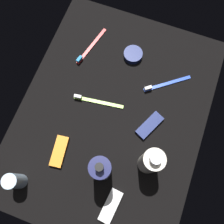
{
  "coord_description": "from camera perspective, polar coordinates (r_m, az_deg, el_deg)",
  "views": [
    {
      "loc": [
        -21.59,
        -7.98,
        82.92
      ],
      "look_at": [
        0.0,
        0.0,
        3.0
      ],
      "focal_mm": 39.18,
      "sensor_mm": 36.0,
      "label": 1
    }
  ],
  "objects": [
    {
      "name": "toothbrush_red",
      "position": [
        0.96,
        -5.21,
        14.71
      ],
      "size": [
        17.73,
        5.67,
        2.1
      ],
      "color": "red",
      "rests_on": "ground_plane"
    },
    {
      "name": "lotion_bottle",
      "position": [
        0.73,
        -2.54,
        -13.24
      ],
      "size": [
        6.1,
        6.1,
        21.76
      ],
      "color": "#1B1E4D",
      "rests_on": "ground_plane"
    },
    {
      "name": "snack_bar_navy",
      "position": [
        0.85,
        8.74,
        -3.09
      ],
      "size": [
        11.11,
        8.05,
        1.5
      ],
      "primitive_type": "cube",
      "rotation": [
        0.0,
        0.0,
        -0.44
      ],
      "color": "navy",
      "rests_on": "ground_plane"
    },
    {
      "name": "deodorant_stick",
      "position": [
        0.84,
        -21.68,
        -14.79
      ],
      "size": [
        4.63,
        4.63,
        9.81
      ],
      "primitive_type": "cylinder",
      "color": "silver",
      "rests_on": "ground_plane"
    },
    {
      "name": "ground_plane",
      "position": [
        0.87,
        0.0,
        -0.66
      ],
      "size": [
        84.0,
        64.0,
        1.2
      ],
      "primitive_type": "cube",
      "color": "black"
    },
    {
      "name": "snack_bar_orange",
      "position": [
        0.85,
        -12.18,
        -8.97
      ],
      "size": [
        10.83,
        5.3,
        1.5
      ],
      "primitive_type": "cube",
      "rotation": [
        0.0,
        0.0,
        0.13
      ],
      "color": "orange",
      "rests_on": "ground_plane"
    },
    {
      "name": "toothbrush_blue",
      "position": [
        0.91,
        12.13,
        6.39
      ],
      "size": [
        11.88,
        15.03,
        2.1
      ],
      "color": "blue",
      "rests_on": "ground_plane"
    },
    {
      "name": "cream_tin_left",
      "position": [
        0.94,
        4.92,
        13.19
      ],
      "size": [
        7.02,
        7.02,
        2.18
      ],
      "primitive_type": "cylinder",
      "color": "navy",
      "rests_on": "ground_plane"
    },
    {
      "name": "snack_bar_white",
      "position": [
        0.82,
        -0.32,
        -21.06
      ],
      "size": [
        10.76,
        5.08,
        1.5
      ],
      "primitive_type": "cube",
      "rotation": [
        0.0,
        0.0,
        -0.11
      ],
      "color": "white",
      "rests_on": "ground_plane"
    },
    {
      "name": "toothbrush_lime",
      "position": [
        0.87,
        -3.87,
        2.57
      ],
      "size": [
        3.64,
        18.0,
        2.1
      ],
      "color": "#8CD133",
      "rests_on": "ground_plane"
    },
    {
      "name": "bodywash_bottle",
      "position": [
        0.76,
        9.0,
        -11.37
      ],
      "size": [
        6.41,
        6.41,
        18.16
      ],
      "color": "silver",
      "rests_on": "ground_plane"
    }
  ]
}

